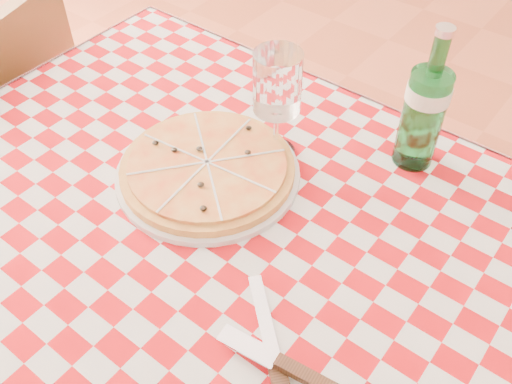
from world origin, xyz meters
TOP-DOWN VIEW (x-y plane):
  - dining_table at (0.00, 0.00)m, footprint 1.20×0.80m
  - tablecloth at (0.00, 0.00)m, footprint 1.30×0.90m
  - chair_far at (-0.83, 0.08)m, footprint 0.48×0.48m
  - pizza_plate at (-0.14, 0.09)m, footprint 0.35×0.35m
  - water_bottle at (0.11, 0.34)m, footprint 0.08×0.08m
  - wine_glass at (-0.09, 0.21)m, footprint 0.10×0.10m
  - cutlery at (0.16, -0.13)m, footprint 0.31×0.28m

SIDE VIEW (x-z plane):
  - chair_far at x=-0.83m, z-range 0.06..0.91m
  - dining_table at x=0.00m, z-range 0.28..1.03m
  - tablecloth at x=0.00m, z-range 0.75..0.76m
  - cutlery at x=0.16m, z-range 0.76..0.79m
  - pizza_plate at x=-0.14m, z-range 0.76..0.80m
  - wine_glass at x=-0.09m, z-range 0.76..0.96m
  - water_bottle at x=0.11m, z-range 0.76..1.02m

